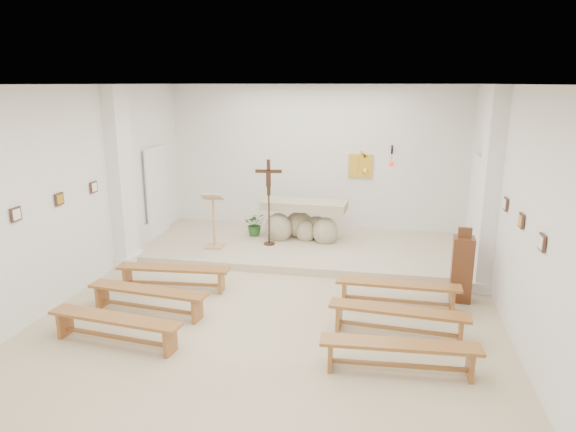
% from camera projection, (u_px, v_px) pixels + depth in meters
% --- Properties ---
extents(ground, '(7.00, 10.00, 0.00)m').
position_uv_depth(ground, '(269.00, 322.00, 7.80)').
color(ground, '#CAB991').
rests_on(ground, ground).
extents(wall_left, '(0.02, 10.00, 3.50)m').
position_uv_depth(wall_left, '(50.00, 200.00, 8.00)').
color(wall_left, silver).
rests_on(wall_left, ground).
extents(wall_right, '(0.02, 10.00, 3.50)m').
position_uv_depth(wall_right, '(527.00, 222.00, 6.71)').
color(wall_right, silver).
rests_on(wall_right, ground).
extents(wall_back, '(7.00, 0.02, 3.50)m').
position_uv_depth(wall_back, '(316.00, 160.00, 12.10)').
color(wall_back, silver).
rests_on(wall_back, ground).
extents(ceiling, '(7.00, 10.00, 0.02)m').
position_uv_depth(ceiling, '(266.00, 85.00, 6.92)').
color(ceiling, silver).
rests_on(ceiling, wall_back).
extents(sanctuary_platform, '(6.98, 3.00, 0.15)m').
position_uv_depth(sanctuary_platform, '(305.00, 247.00, 11.10)').
color(sanctuary_platform, '#B9A88E').
rests_on(sanctuary_platform, ground).
extents(pilaster_left, '(0.26, 0.55, 3.50)m').
position_uv_depth(pilaster_left, '(121.00, 178.00, 9.88)').
color(pilaster_left, white).
rests_on(pilaster_left, ground).
extents(pilaster_right, '(0.26, 0.55, 3.50)m').
position_uv_depth(pilaster_right, '(489.00, 191.00, 8.64)').
color(pilaster_right, white).
rests_on(pilaster_right, ground).
extents(gold_wall_relief, '(0.55, 0.04, 0.55)m').
position_uv_depth(gold_wall_relief, '(360.00, 166.00, 11.90)').
color(gold_wall_relief, yellow).
rests_on(gold_wall_relief, wall_back).
extents(sanctuary_lamp, '(0.11, 0.36, 0.44)m').
position_uv_depth(sanctuary_lamp, '(391.00, 162.00, 11.49)').
color(sanctuary_lamp, black).
rests_on(sanctuary_lamp, wall_back).
extents(station_frame_left_front, '(0.03, 0.20, 0.20)m').
position_uv_depth(station_frame_left_front, '(16.00, 214.00, 7.25)').
color(station_frame_left_front, '#44291D').
rests_on(station_frame_left_front, wall_left).
extents(station_frame_left_mid, '(0.03, 0.20, 0.20)m').
position_uv_depth(station_frame_left_mid, '(59.00, 199.00, 8.20)').
color(station_frame_left_mid, '#44291D').
rests_on(station_frame_left_mid, wall_left).
extents(station_frame_left_rear, '(0.03, 0.20, 0.20)m').
position_uv_depth(station_frame_left_rear, '(94.00, 187.00, 9.15)').
color(station_frame_left_rear, '#44291D').
rests_on(station_frame_left_rear, wall_left).
extents(station_frame_right_front, '(0.03, 0.20, 0.20)m').
position_uv_depth(station_frame_right_front, '(542.00, 242.00, 5.96)').
color(station_frame_right_front, '#44291D').
rests_on(station_frame_right_front, wall_right).
extents(station_frame_right_mid, '(0.03, 0.20, 0.20)m').
position_uv_depth(station_frame_right_mid, '(521.00, 221.00, 6.91)').
color(station_frame_right_mid, '#44291D').
rests_on(station_frame_right_mid, wall_right).
extents(station_frame_right_rear, '(0.03, 0.20, 0.20)m').
position_uv_depth(station_frame_right_rear, '(506.00, 204.00, 7.86)').
color(station_frame_right_rear, '#44291D').
rests_on(station_frame_right_rear, wall_right).
extents(radiator_left, '(0.10, 0.85, 0.52)m').
position_uv_depth(radiator_left, '(141.00, 240.00, 10.93)').
color(radiator_left, silver).
rests_on(radiator_left, ground).
extents(radiator_right, '(0.10, 0.85, 0.52)m').
position_uv_depth(radiator_right, '(478.00, 261.00, 9.66)').
color(radiator_right, silver).
rests_on(radiator_right, ground).
extents(altar, '(1.88, 0.87, 0.95)m').
position_uv_depth(altar, '(303.00, 223.00, 11.35)').
color(altar, '#B8AB8C').
rests_on(altar, sanctuary_platform).
extents(lectern, '(0.46, 0.40, 1.20)m').
position_uv_depth(lectern, '(213.00, 220.00, 10.70)').
color(lectern, tan).
rests_on(lectern, sanctuary_platform).
extents(crucifix_stand, '(0.56, 0.24, 1.84)m').
position_uv_depth(crucifix_stand, '(269.00, 196.00, 10.79)').
color(crucifix_stand, '#352011').
rests_on(crucifix_stand, sanctuary_platform).
extents(potted_plant, '(0.57, 0.52, 0.53)m').
position_uv_depth(potted_plant, '(255.00, 224.00, 11.64)').
color(potted_plant, '#235321').
rests_on(potted_plant, sanctuary_platform).
extents(donation_pedestal, '(0.36, 0.36, 1.26)m').
position_uv_depth(donation_pedestal, '(462.00, 269.00, 8.44)').
color(donation_pedestal, '#572E19').
rests_on(donation_pedestal, ground).
extents(bench_left_front, '(1.99, 0.45, 0.42)m').
position_uv_depth(bench_left_front, '(174.00, 273.00, 8.95)').
color(bench_left_front, '#97562C').
rests_on(bench_left_front, ground).
extents(bench_right_front, '(1.98, 0.35, 0.42)m').
position_uv_depth(bench_right_front, '(398.00, 289.00, 8.24)').
color(bench_right_front, '#97562C').
rests_on(bench_right_front, ground).
extents(bench_left_second, '(2.00, 0.54, 0.42)m').
position_uv_depth(bench_left_second, '(148.00, 295.00, 8.00)').
color(bench_left_second, '#97562C').
rests_on(bench_left_second, ground).
extents(bench_right_second, '(1.99, 0.48, 0.42)m').
position_uv_depth(bench_right_second, '(398.00, 316.00, 7.29)').
color(bench_right_second, '#97562C').
rests_on(bench_right_second, ground).
extents(bench_left_third, '(2.00, 0.55, 0.42)m').
position_uv_depth(bench_left_third, '(115.00, 324.00, 7.05)').
color(bench_left_third, '#97562C').
rests_on(bench_left_third, ground).
extents(bench_right_third, '(1.99, 0.42, 0.42)m').
position_uv_depth(bench_right_third, '(400.00, 350.00, 6.34)').
color(bench_right_third, '#97562C').
rests_on(bench_right_third, ground).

